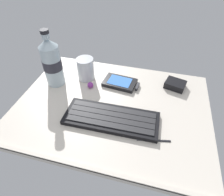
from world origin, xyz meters
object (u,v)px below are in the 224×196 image
handheld_device (121,83)px  juice_cup (86,70)px  charger_block (175,84)px  stylus_pen (154,140)px  water_bottle (52,62)px  keyboard (111,118)px  trackball_mouse (90,85)px

handheld_device → juice_cup: 14.57cm
charger_block → stylus_pen: bearing=-101.4°
juice_cup → stylus_pen: (28.55, -23.06, -3.56)cm
handheld_device → water_bottle: bearing=-168.0°
keyboard → handheld_device: 18.13cm
keyboard → handheld_device: size_ratio=2.19×
juice_cup → water_bottle: (-10.03, -5.74, 5.10)cm
handheld_device → juice_cup: juice_cup is taller
handheld_device → trackball_mouse: bearing=-156.7°
handheld_device → stylus_pen: bearing=-57.5°
handheld_device → charger_block: bearing=10.1°
trackball_mouse → juice_cup: bearing=123.8°
keyboard → trackball_mouse: bearing=130.6°
juice_cup → water_bottle: 12.63cm
juice_cup → water_bottle: bearing=-150.2°
keyboard → charger_block: (18.71, 21.59, 0.39)cm
charger_block → trackball_mouse: charger_block is taller
water_bottle → stylus_pen: water_bottle is taller
juice_cup → stylus_pen: bearing=-38.9°
keyboard → stylus_pen: 14.19cm
trackball_mouse → stylus_pen: bearing=-35.5°
juice_cup → trackball_mouse: (3.48, -5.20, -2.81)cm
water_bottle → stylus_pen: (38.57, -17.32, -8.66)cm
keyboard → handheld_device: bearing=92.7°
juice_cup → charger_block: juice_cup is taller
handheld_device → water_bottle: size_ratio=0.64×
handheld_device → stylus_pen: handheld_device is taller
water_bottle → trackball_mouse: water_bottle is taller
keyboard → charger_block: bearing=49.1°
keyboard → juice_cup: bearing=128.9°
trackball_mouse → keyboard: bearing=-49.4°
trackball_mouse → stylus_pen: 30.79cm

